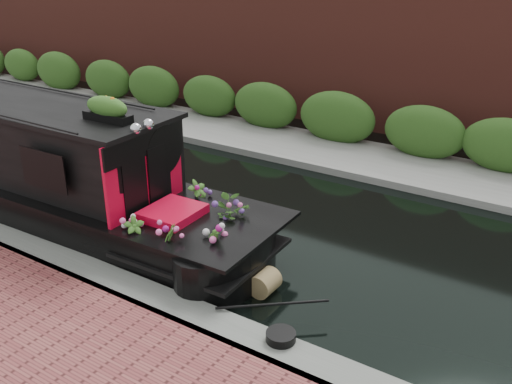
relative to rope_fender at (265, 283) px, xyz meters
The scene contains 7 objects.
ground 3.05m from the rope_fender, 138.22° to the left, with size 80.00×80.00×0.00m, color black.
near_bank_coping 2.61m from the rope_fender, 150.64° to the right, with size 40.00×0.60×0.50m, color slate.
far_bank_path 6.63m from the rope_fender, 110.00° to the left, with size 40.00×2.40×0.34m, color gray.
far_hedge 7.48m from the rope_fender, 107.64° to the left, with size 40.00×1.10×2.80m, color #2B501A.
far_brick_wall 9.50m from the rope_fender, 103.80° to the left, with size 40.00×1.00×8.00m, color maroon.
rope_fender is the anchor object (origin of this frame).
coiled_mooring_rope 1.48m from the rope_fender, 49.64° to the right, with size 0.39×0.39×0.12m, color black.
Camera 1 is at (6.24, -8.35, 4.94)m, focal length 40.00 mm.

